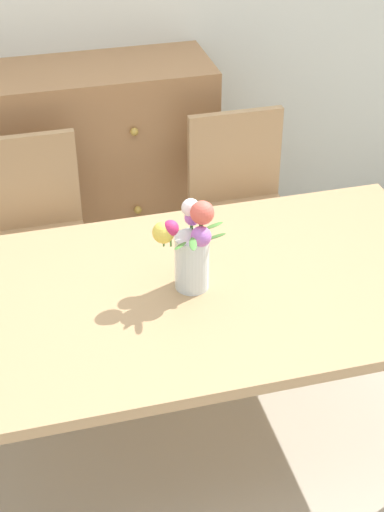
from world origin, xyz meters
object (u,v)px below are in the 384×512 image
at_px(dining_table, 189,307).
at_px(chair_right, 241,201).
at_px(chair_left, 35,230).
at_px(flower_vase, 191,244).
at_px(dresser, 65,172).

xyz_separation_m(dining_table, chair_right, (0.45, 0.83, -0.13)).
xyz_separation_m(chair_left, flower_vase, (0.46, -0.81, 0.37)).
height_order(chair_right, flower_vase, flower_vase).
relative_size(dining_table, chair_left, 2.04).
distance_m(chair_left, chair_right, 0.90).
relative_size(dining_table, flower_vase, 5.63).
distance_m(chair_left, flower_vase, 1.01).
xyz_separation_m(dining_table, chair_left, (-0.45, 0.83, -0.13)).
height_order(dining_table, chair_right, chair_right).
bearing_deg(flower_vase, chair_left, 119.51).
bearing_deg(chair_right, dining_table, 61.42).
bearing_deg(flower_vase, chair_right, 61.59).
xyz_separation_m(dining_table, dresser, (-0.26, 1.33, -0.15)).
distance_m(dining_table, chair_left, 0.95).
bearing_deg(dresser, dining_table, -78.80).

